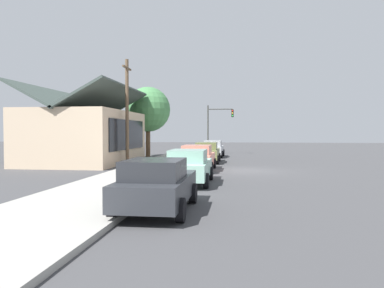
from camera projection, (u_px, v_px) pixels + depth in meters
name	position (u px, v px, depth m)	size (l,w,h in m)	color
ground_plane	(245.00, 171.00, 22.50)	(120.00, 120.00, 0.00)	#424244
sidewalk_curb	(156.00, 168.00, 23.20)	(60.00, 4.20, 0.16)	#A3A099
car_charcoal	(157.00, 185.00, 10.94)	(4.32, 2.05, 1.59)	#2D3035
car_seafoam	(189.00, 166.00, 16.76)	(4.48, 2.02, 1.59)	#9ED1BC
car_coral	(198.00, 157.00, 22.49)	(4.51, 2.07, 1.59)	#EA8C75
car_olive	(207.00, 152.00, 28.36)	(4.75, 2.03, 1.59)	olive
car_silver	(213.00, 149.00, 34.56)	(4.52, 1.99, 1.59)	silver
storefront_building	(86.00, 135.00, 28.00)	(10.86, 6.89, 5.85)	#CCB293
shade_tree	(148.00, 110.00, 34.87)	(4.29, 4.29, 6.69)	brown
traffic_light_main	(218.00, 122.00, 38.71)	(0.37, 2.79, 5.20)	#383833
utility_pole_wooden	(127.00, 110.00, 25.78)	(1.80, 0.24, 7.50)	brown
fire_hydrant_red	(192.00, 155.00, 30.17)	(0.22, 0.22, 0.71)	red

